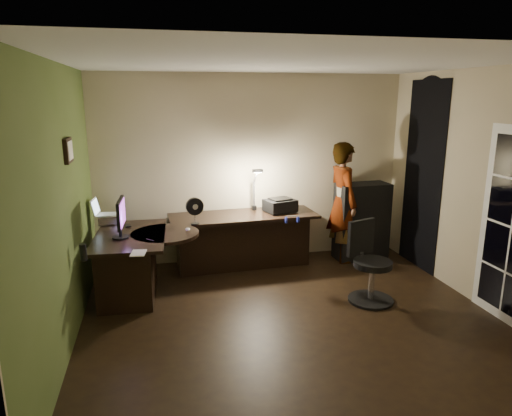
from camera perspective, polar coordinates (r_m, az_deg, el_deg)
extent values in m
cube|color=black|center=(5.22, 4.22, -13.45)|extent=(4.50, 4.00, 0.01)
cube|color=silver|center=(4.65, 4.83, 17.76)|extent=(4.50, 4.00, 0.01)
cube|color=tan|center=(6.66, -0.51, 4.91)|extent=(4.50, 0.01, 2.70)
cube|color=tan|center=(2.97, 15.86, -7.07)|extent=(4.50, 0.01, 2.70)
cube|color=tan|center=(4.64, -23.21, -0.17)|extent=(0.01, 4.00, 2.70)
cube|color=tan|center=(5.82, 26.30, 2.16)|extent=(0.01, 4.00, 2.70)
cube|color=#485D28|center=(4.64, -23.03, -0.16)|extent=(0.00, 4.00, 2.70)
cube|color=black|center=(6.73, 20.13, 3.73)|extent=(0.01, 0.90, 2.60)
cube|color=white|center=(5.46, 29.36, -2.12)|extent=(0.02, 0.92, 2.10)
cube|color=black|center=(4.99, -22.45, 6.66)|extent=(0.04, 0.30, 0.25)
cube|color=black|center=(5.79, -15.23, -6.88)|extent=(0.89, 1.37, 0.77)
cube|color=black|center=(6.49, -1.56, -4.11)|extent=(2.09, 0.82, 0.77)
cube|color=black|center=(6.96, 13.03, -1.63)|extent=(0.78, 0.42, 1.14)
cube|color=silver|center=(6.20, -17.96, -1.33)|extent=(0.27, 0.23, 0.11)
cube|color=silver|center=(6.16, -18.07, 0.15)|extent=(0.35, 0.33, 0.22)
cube|color=black|center=(5.50, -16.66, -1.92)|extent=(0.12, 0.50, 0.33)
ellipsoid|color=silver|center=(5.64, -8.54, -2.65)|extent=(0.08, 0.10, 0.03)
cube|color=black|center=(6.02, -15.71, -2.09)|extent=(0.09, 0.14, 0.01)
cube|color=black|center=(5.36, -13.10, -3.90)|extent=(0.09, 0.11, 0.01)
cylinder|color=black|center=(4.88, -20.78, -5.21)|extent=(0.08, 0.08, 0.17)
cube|color=silver|center=(4.95, -14.49, -5.48)|extent=(0.17, 0.23, 0.01)
cube|color=black|center=(5.88, -7.66, -0.35)|extent=(0.24, 0.16, 0.35)
cube|color=#1A259B|center=(5.95, 4.54, -1.37)|extent=(0.21, 0.11, 0.10)
cube|color=black|center=(6.52, 3.03, 0.41)|extent=(0.49, 0.43, 0.19)
cube|color=black|center=(6.53, -0.24, 2.62)|extent=(0.20, 0.32, 0.67)
cube|color=black|center=(5.55, 14.40, -6.71)|extent=(0.68, 0.68, 0.95)
imported|color=#D8A88C|center=(6.77, 10.81, 0.72)|extent=(0.44, 0.64, 1.75)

